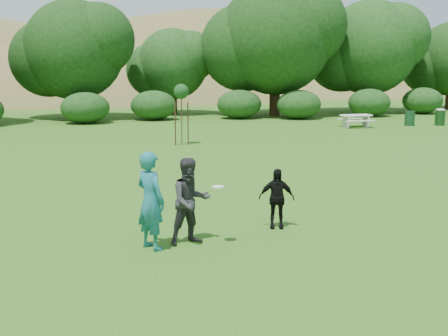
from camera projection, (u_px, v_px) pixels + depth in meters
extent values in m
plane|color=#19470C|center=(258.00, 244.00, 11.98)|extent=(120.00, 120.00, 0.00)
imported|color=#186470|center=(151.00, 201.00, 11.49)|extent=(0.81, 0.89, 2.04)
imported|color=#2B2A2D|center=(190.00, 201.00, 11.85)|extent=(1.04, 0.89, 1.85)
imported|color=black|center=(276.00, 198.00, 13.02)|extent=(0.89, 0.56, 1.41)
cylinder|color=#163D22|center=(410.00, 118.00, 34.36)|extent=(0.60, 0.60, 0.90)
cylinder|color=white|center=(218.00, 187.00, 11.64)|extent=(0.27, 0.27, 0.03)
cylinder|color=#3D2C18|center=(182.00, 118.00, 26.15)|extent=(0.05, 0.05, 2.50)
sphere|color=#174318|center=(181.00, 91.00, 25.92)|extent=(0.70, 0.70, 0.70)
cylinder|color=#342614|center=(175.00, 124.00, 26.12)|extent=(0.06, 0.06, 2.00)
cylinder|color=#3D2C18|center=(188.00, 124.00, 26.27)|extent=(0.06, 0.06, 2.00)
cube|color=silver|center=(356.00, 115.00, 33.47)|extent=(1.80, 0.75, 0.08)
cube|color=#B4B3A8|center=(346.00, 122.00, 33.38)|extent=(0.10, 0.70, 0.68)
cube|color=#B5B5A9|center=(366.00, 121.00, 33.69)|extent=(0.10, 0.70, 0.68)
cube|color=beige|center=(361.00, 121.00, 32.95)|extent=(1.80, 0.28, 0.06)
cube|color=beige|center=(351.00, 119.00, 34.09)|extent=(1.80, 0.28, 0.06)
cylinder|color=#133514|center=(440.00, 118.00, 34.54)|extent=(0.60, 0.60, 0.90)
ellipsoid|color=#979797|center=(441.00, 110.00, 34.45)|extent=(0.60, 0.60, 0.20)
ellipsoid|color=olive|center=(242.00, 180.00, 88.03)|extent=(100.00, 64.00, 52.00)
ellipsoid|color=olive|center=(74.00, 160.00, 67.55)|extent=(80.00, 50.00, 28.00)
ellipsoid|color=olive|center=(335.00, 139.00, 77.53)|extent=(60.00, 44.00, 24.00)
cylinder|color=#3A2616|center=(76.00, 98.00, 38.44)|extent=(0.68, 0.68, 2.80)
sphere|color=#194214|center=(74.00, 50.00, 37.84)|extent=(6.73, 6.73, 6.73)
cylinder|color=#3A2616|center=(173.00, 99.00, 42.05)|extent=(0.60, 0.60, 2.27)
sphere|color=#194214|center=(172.00, 64.00, 41.57)|extent=(5.22, 5.22, 5.22)
cylinder|color=#3A2616|center=(275.00, 93.00, 40.75)|extent=(0.76, 0.76, 3.32)
sphere|color=#194214|center=(276.00, 38.00, 40.03)|extent=(8.12, 8.12, 8.12)
cylinder|color=#3A2616|center=(368.00, 93.00, 43.63)|extent=(0.71, 0.71, 2.97)
sphere|color=#194214|center=(370.00, 47.00, 42.98)|extent=(7.19, 7.19, 7.19)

